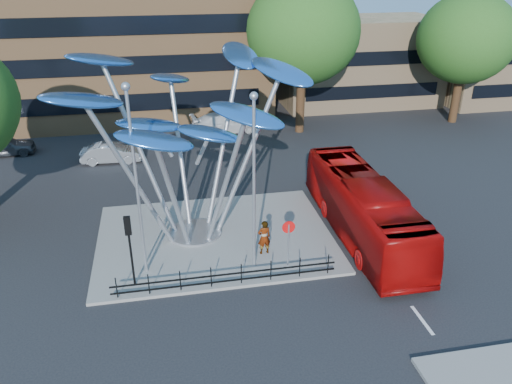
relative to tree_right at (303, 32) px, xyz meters
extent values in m
plane|color=black|center=(-8.00, -22.00, -8.04)|extent=(120.00, 120.00, 0.00)
cube|color=slate|center=(-9.00, -16.00, -7.96)|extent=(12.00, 9.00, 0.15)
cube|color=tan|center=(8.00, 8.00, -4.04)|extent=(15.00, 8.00, 8.00)
cube|color=tan|center=(22.00, 6.00, -4.54)|extent=(12.00, 8.00, 7.00)
cylinder|color=black|center=(0.00, 0.00, -5.18)|extent=(0.70, 0.70, 5.72)
ellipsoid|color=#1D4012|center=(0.00, 0.00, 0.02)|extent=(8.80, 8.80, 8.10)
cylinder|color=black|center=(14.00, 0.00, -5.51)|extent=(0.70, 0.70, 5.06)
ellipsoid|color=#1D4012|center=(14.00, 0.00, -0.91)|extent=(8.00, 8.00, 7.36)
cylinder|color=#9EA0A5|center=(-10.00, -15.50, -7.83)|extent=(2.80, 2.80, 0.12)
cylinder|color=#9EA0A5|center=(-11.20, -16.10, -3.99)|extent=(0.24, 0.24, 7.80)
ellipsoid|color=blue|center=(-14.40, -17.10, -0.09)|extent=(3.92, 2.95, 1.39)
cylinder|color=#9EA0A5|center=(-10.40, -16.50, -4.69)|extent=(0.24, 0.24, 6.40)
ellipsoid|color=blue|center=(-11.60, -18.70, -1.49)|extent=(3.47, 1.78, 1.31)
cylinder|color=#9EA0A5|center=(-9.40, -16.30, -4.39)|extent=(0.24, 0.24, 7.00)
ellipsoid|color=blue|center=(-7.60, -17.90, -0.89)|extent=(3.81, 3.11, 1.36)
cylinder|color=#9EA0A5|center=(-8.80, -15.50, -3.79)|extent=(0.24, 0.24, 8.20)
ellipsoid|color=blue|center=(-5.40, -15.10, 0.31)|extent=(3.52, 4.06, 1.44)
cylinder|color=#9EA0A5|center=(-9.20, -14.60, -3.59)|extent=(0.24, 0.24, 8.60)
ellipsoid|color=blue|center=(-7.00, -12.60, 0.71)|extent=(2.21, 3.79, 1.39)
cylinder|color=#9EA0A5|center=(-10.20, -14.50, -4.19)|extent=(0.24, 0.24, 7.40)
ellipsoid|color=blue|center=(-10.60, -11.90, -0.49)|extent=(3.02, 3.71, 1.34)
cylinder|color=#9EA0A5|center=(-11.00, -15.10, -3.49)|extent=(0.24, 0.24, 8.80)
ellipsoid|color=blue|center=(-13.80, -13.70, 0.91)|extent=(3.88, 3.60, 1.42)
ellipsoid|color=blue|center=(-11.80, -15.30, -1.89)|extent=(3.40, 1.96, 1.13)
ellipsoid|color=blue|center=(-9.10, -15.90, -2.29)|extent=(3.39, 2.16, 1.11)
cylinder|color=#9EA0A5|center=(-12.50, -18.50, -3.64)|extent=(0.14, 0.14, 8.50)
sphere|color=#9EA0A5|center=(-12.50, -18.50, 0.73)|extent=(0.36, 0.36, 0.36)
cylinder|color=#9EA0A5|center=(-7.50, -19.00, -3.89)|extent=(0.14, 0.14, 8.00)
sphere|color=#9EA0A5|center=(-7.50, -19.00, 0.23)|extent=(0.36, 0.36, 0.36)
cylinder|color=black|center=(-13.00, -19.50, -6.29)|extent=(0.10, 0.10, 3.20)
cube|color=black|center=(-13.00, -19.50, -4.89)|extent=(0.28, 0.18, 0.85)
sphere|color=#FF0C0C|center=(-13.00, -19.50, -4.61)|extent=(0.18, 0.18, 0.18)
cylinder|color=#9EA0A5|center=(-6.00, -19.50, -6.74)|extent=(0.08, 0.08, 2.30)
cylinder|color=red|center=(-6.00, -19.47, -5.74)|extent=(0.60, 0.04, 0.60)
cube|color=white|center=(-6.00, -19.45, -5.74)|extent=(0.42, 0.03, 0.10)
cylinder|color=black|center=(-13.70, -20.30, -7.39)|extent=(0.05, 0.05, 1.00)
cylinder|color=black|center=(-12.36, -20.30, -7.39)|extent=(0.05, 0.05, 1.00)
cylinder|color=black|center=(-11.01, -20.30, -7.39)|extent=(0.05, 0.05, 1.00)
cylinder|color=black|center=(-9.67, -20.30, -7.39)|extent=(0.05, 0.05, 1.00)
cylinder|color=black|center=(-8.33, -20.30, -7.39)|extent=(0.05, 0.05, 1.00)
cylinder|color=black|center=(-6.99, -20.30, -7.39)|extent=(0.05, 0.05, 1.00)
cylinder|color=black|center=(-5.64, -20.30, -7.39)|extent=(0.05, 0.05, 1.00)
cylinder|color=black|center=(-4.30, -20.30, -7.39)|extent=(0.05, 0.05, 1.00)
cube|color=black|center=(-9.00, -20.30, -7.34)|extent=(10.00, 0.06, 0.06)
cube|color=black|center=(-9.00, -20.30, -7.69)|extent=(10.00, 0.06, 0.06)
imported|color=#9C0807|center=(-1.40, -17.02, -6.44)|extent=(2.75, 11.51, 3.20)
imported|color=gray|center=(-6.83, -18.06, -7.00)|extent=(0.70, 0.50, 1.78)
imported|color=#414349|center=(-22.80, -1.10, -7.30)|extent=(4.49, 2.12, 1.48)
imported|color=#A3A6AA|center=(-14.95, -4.00, -7.35)|extent=(4.23, 1.59, 1.38)
imported|color=silver|center=(-6.11, 1.00, -7.23)|extent=(5.84, 2.99, 1.62)
camera|label=1|loc=(-11.20, -38.42, 5.41)|focal=35.00mm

